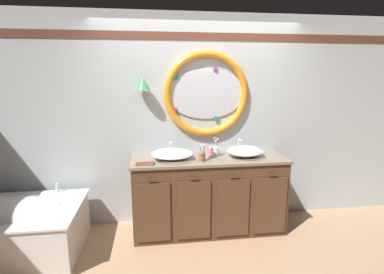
{
  "coord_description": "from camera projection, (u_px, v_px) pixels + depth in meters",
  "views": [
    {
      "loc": [
        -0.56,
        -3.05,
        1.86
      ],
      "look_at": [
        -0.11,
        0.25,
        1.17
      ],
      "focal_mm": 27.52,
      "sensor_mm": 36.0,
      "label": 1
    }
  ],
  "objects": [
    {
      "name": "vanity_counter",
      "position": [
        208.0,
        194.0,
        3.57
      ],
      "size": [
        1.82,
        0.65,
        0.92
      ],
      "color": "brown",
      "rests_on": "ground_plane"
    },
    {
      "name": "bathtub",
      "position": [
        6.0,
        227.0,
        3.06
      ],
      "size": [
        1.5,
        0.97,
        0.62
      ],
      "color": "white",
      "rests_on": "ground_plane"
    },
    {
      "name": "sink_basin_left",
      "position": [
        172.0,
        154.0,
        3.38
      ],
      "size": [
        0.48,
        0.48,
        0.13
      ],
      "color": "white",
      "rests_on": "vanity_counter"
    },
    {
      "name": "ground_plane",
      "position": [
        205.0,
        239.0,
        3.41
      ],
      "size": [
        14.0,
        14.0,
        0.0
      ],
      "primitive_type": "plane",
      "color": "tan"
    },
    {
      "name": "faucet_set_left",
      "position": [
        171.0,
        149.0,
        3.62
      ],
      "size": [
        0.21,
        0.13,
        0.16
      ],
      "color": "silver",
      "rests_on": "vanity_counter"
    },
    {
      "name": "back_wall_assembly",
      "position": [
        198.0,
        119.0,
        3.71
      ],
      "size": [
        6.4,
        0.26,
        2.6
      ],
      "color": "silver",
      "rests_on": "ground_plane"
    },
    {
      "name": "toothbrush_holder_right",
      "position": [
        216.0,
        151.0,
        3.53
      ],
      "size": [
        0.09,
        0.09,
        0.22
      ],
      "color": "white",
      "rests_on": "vanity_counter"
    },
    {
      "name": "soap_dispenser",
      "position": [
        211.0,
        153.0,
        3.43
      ],
      "size": [
        0.06,
        0.07,
        0.15
      ],
      "color": "pink",
      "rests_on": "vanity_counter"
    },
    {
      "name": "toothbrush_holder_left",
      "position": [
        202.0,
        156.0,
        3.31
      ],
      "size": [
        0.08,
        0.08,
        0.2
      ],
      "color": "#996647",
      "rests_on": "vanity_counter"
    },
    {
      "name": "faucet_set_right",
      "position": [
        239.0,
        146.0,
        3.73
      ],
      "size": [
        0.22,
        0.14,
        0.17
      ],
      "color": "silver",
      "rests_on": "vanity_counter"
    },
    {
      "name": "folded_hand_towel",
      "position": [
        144.0,
        162.0,
        3.19
      ],
      "size": [
        0.19,
        0.12,
        0.05
      ],
      "color": "#936B56",
      "rests_on": "vanity_counter"
    },
    {
      "name": "sink_basin_right",
      "position": [
        245.0,
        151.0,
        3.5
      ],
      "size": [
        0.43,
        0.43,
        0.13
      ],
      "color": "white",
      "rests_on": "vanity_counter"
    }
  ]
}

